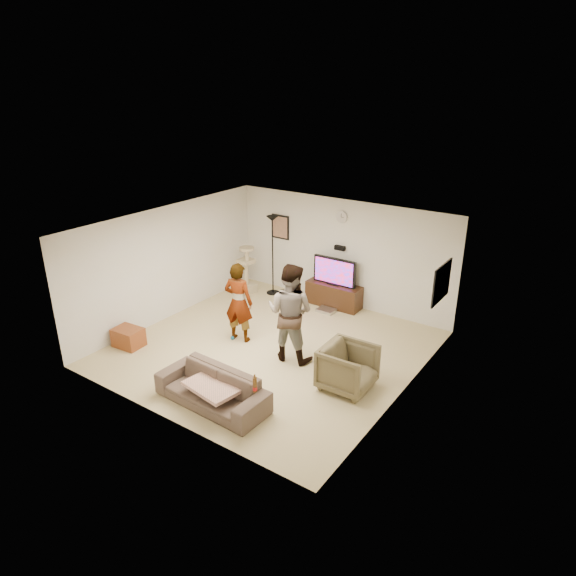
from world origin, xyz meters
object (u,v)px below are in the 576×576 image
Objects in this scene: person_left at (239,302)px; side_table at (128,337)px; tv at (335,271)px; person_right at (290,313)px; floor_lamp at (273,256)px; tv_stand at (334,295)px; cat_tree at (246,269)px; armchair at (348,368)px; beer_bottle at (255,385)px; sofa at (212,389)px.

person_left reaches higher than side_table.
person_right reaches higher than tv.
tv_stand is at bearing 6.79° from floor_lamp.
armchair is at bearing -29.80° from cat_tree.
person_left reaches higher than tv.
person_right is 1.53m from armchair.
person_left is 2.93× the size of side_table.
beer_bottle is at bearing -49.59° from cat_tree.
floor_lamp reaches higher than sofa.
person_right is at bearing -78.46° from tv_stand.
armchair is (1.92, -2.88, 0.12)m from tv_stand.
beer_bottle is at bearing 156.17° from armchair.
tv_stand is 0.67× the size of sofa.
floor_lamp reaches higher than cat_tree.
cat_tree reaches higher than sofa.
sofa is 2.31m from armchair.
tv is 0.54× the size of floor_lamp.
beer_bottle is 3.69m from side_table.
side_table is (-1.65, -1.47, -0.64)m from person_left.
floor_lamp is 2.26× the size of armchair.
floor_lamp is at bearing -81.79° from person_left.
armchair is at bearing 48.13° from sofa.
cat_tree is 1.39× the size of armchair.
person_left reaches higher than tv_stand.
person_right is (0.53, -2.58, 0.68)m from tv_stand.
side_table is at bearing -101.26° from floor_lamp.
floor_lamp reaches higher than person_left.
tv_stand is at bearing 95.92° from sofa.
armchair is (1.92, -2.88, -0.47)m from tv.
cat_tree is (-2.21, -0.51, -0.26)m from tv.
cat_tree reaches higher than armchair.
floor_lamp reaches higher than armchair.
armchair is at bearing 160.07° from person_right.
sofa is 2.25× the size of armchair.
beer_bottle is (1.23, -4.55, -0.17)m from tv.
sofa reaches higher than tv_stand.
armchair reaches higher than side_table.
tv_stand is 0.67× the size of floor_lamp.
sofa is 2.77m from side_table.
tv is 2.66m from person_left.
cat_tree is at bearing -151.54° from floor_lamp.
sofa is at bearing 180.00° from beer_bottle.
person_right is 3.36× the size of side_table.
beer_bottle is at bearing 1.78° from sofa.
tv is at bearing -118.41° from person_left.
cat_tree is 3.45m from person_right.
person_right is 7.60× the size of beer_bottle.
sofa is at bearing 105.90° from person_left.
person_left is 6.63× the size of beer_bottle.
tv is at bearing -86.46° from person_right.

